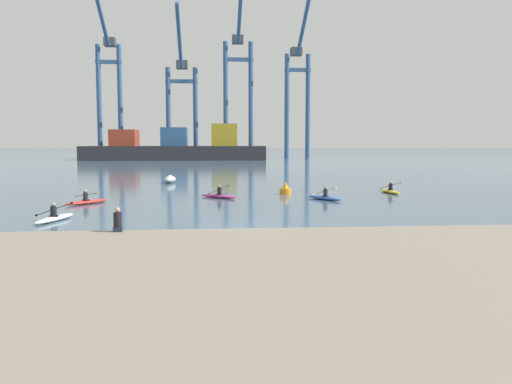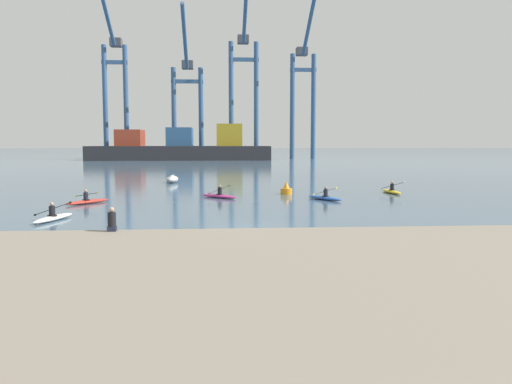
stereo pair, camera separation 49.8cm
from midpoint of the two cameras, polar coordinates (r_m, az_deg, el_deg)
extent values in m
plane|color=#425B70|center=(23.41, -0.60, -4.26)|extent=(800.00, 800.00, 0.00)
cube|color=#28282D|center=(123.48, -8.28, 4.29)|extent=(42.25, 11.46, 3.29)
cube|color=#993823|center=(124.84, -13.66, 5.83)|extent=(5.92, 8.03, 3.78)
cube|color=#2D5684|center=(123.47, -8.31, 6.05)|extent=(5.92, 8.03, 4.29)
cube|color=#B29323|center=(123.18, -2.88, 6.31)|extent=(5.92, 8.03, 5.16)
cylinder|color=#335684|center=(134.26, -16.25, 9.49)|extent=(1.20, 1.20, 27.97)
cylinder|color=#335684|center=(133.31, -14.09, 9.58)|extent=(1.20, 1.20, 27.97)
cube|color=#335684|center=(134.85, -15.28, 13.69)|extent=(6.27, 0.90, 0.90)
cylinder|color=#335684|center=(130.63, -15.89, 17.60)|extent=(0.90, 12.31, 8.73)
cube|color=#47474C|center=(138.13, -15.12, 15.67)|extent=(2.80, 2.80, 2.00)
cylinder|color=#335684|center=(131.36, -8.96, 8.57)|extent=(1.20, 1.20, 22.64)
cylinder|color=#335684|center=(130.98, -5.99, 8.62)|extent=(1.20, 1.20, 22.64)
cube|color=#335684|center=(131.81, -7.52, 12.04)|extent=(7.92, 0.90, 0.90)
cylinder|color=#335684|center=(125.97, -7.78, 16.60)|extent=(0.90, 15.30, 12.39)
cube|color=#47474C|center=(134.86, -7.48, 13.77)|extent=(2.80, 2.80, 2.00)
cylinder|color=#335684|center=(131.26, -2.66, 10.05)|extent=(1.20, 1.20, 29.13)
cylinder|color=#335684|center=(131.58, 0.14, 10.05)|extent=(1.20, 1.20, 29.13)
cube|color=#335684|center=(132.59, -1.27, 14.45)|extent=(7.52, 0.90, 0.90)
cylinder|color=#335684|center=(127.28, -1.11, 18.87)|extent=(0.90, 14.83, 9.64)
cube|color=#47474C|center=(135.99, -1.33, 16.52)|extent=(2.80, 2.80, 2.00)
cylinder|color=#335684|center=(133.62, 4.15, 9.40)|extent=(1.20, 1.20, 26.52)
cylinder|color=#335684|center=(134.51, 6.47, 9.35)|extent=(1.20, 1.20, 26.52)
cube|color=#335684|center=(135.00, 5.35, 13.31)|extent=(6.64, 0.90, 0.90)
cylinder|color=#335684|center=(129.03, 5.98, 17.78)|extent=(0.90, 16.10, 10.97)
cube|color=#47474C|center=(138.21, 5.19, 15.22)|extent=(2.80, 2.80, 2.00)
ellipsoid|color=beige|center=(52.12, -8.98, 1.40)|extent=(1.35, 2.69, 0.70)
cube|color=beige|center=(52.09, -8.98, 1.82)|extent=(0.25, 1.95, 0.06)
cylinder|color=orange|center=(39.97, 3.73, 0.08)|extent=(0.90, 0.90, 0.45)
cone|color=orange|center=(39.93, 3.73, 0.79)|extent=(0.49, 0.49, 0.55)
ellipsoid|color=#2856B2|center=(36.23, 8.00, -0.67)|extent=(2.19, 3.26, 0.26)
torus|color=black|center=(36.15, 8.11, -0.46)|extent=(0.67, 0.67, 0.05)
cylinder|color=#23232D|center=(36.12, 8.11, -0.08)|extent=(0.30, 0.30, 0.50)
sphere|color=tan|center=(36.09, 8.12, 0.47)|extent=(0.19, 0.19, 0.19)
cylinder|color=black|center=(36.15, 8.06, 0.08)|extent=(1.83, 1.05, 0.38)
ellipsoid|color=yellow|center=(35.49, 6.81, -0.28)|extent=(0.19, 0.13, 0.14)
ellipsoid|color=yellow|center=(36.83, 9.27, 0.43)|extent=(0.19, 0.13, 0.14)
ellipsoid|color=yellow|center=(42.09, 15.10, 0.04)|extent=(0.85, 3.44, 0.26)
torus|color=black|center=(41.99, 15.15, 0.22)|extent=(0.53, 0.53, 0.05)
cylinder|color=black|center=(41.97, 15.16, 0.55)|extent=(0.30, 0.30, 0.50)
sphere|color=tan|center=(41.94, 15.17, 1.02)|extent=(0.19, 0.19, 0.19)
cylinder|color=black|center=(42.01, 15.14, 0.69)|extent=(2.04, 0.19, 0.55)
ellipsoid|color=silver|center=(41.63, 13.85, 0.32)|extent=(0.20, 0.05, 0.15)
ellipsoid|color=silver|center=(42.40, 16.41, 1.05)|extent=(0.20, 0.05, 0.15)
ellipsoid|color=red|center=(35.27, -17.79, -1.04)|extent=(2.54, 3.07, 0.26)
torus|color=black|center=(35.19, -17.92, -0.83)|extent=(0.69, 0.69, 0.05)
cylinder|color=#23232D|center=(35.17, -17.93, -0.44)|extent=(0.30, 0.30, 0.50)
sphere|color=tan|center=(35.14, -17.95, 0.13)|extent=(0.19, 0.19, 0.19)
cylinder|color=black|center=(35.19, -17.87, -0.27)|extent=(1.67, 1.29, 0.36)
ellipsoid|color=yellow|center=(36.02, -18.90, -0.44)|extent=(0.18, 0.15, 0.14)
ellipsoid|color=yellow|center=(34.38, -16.79, -0.09)|extent=(0.18, 0.15, 0.14)
ellipsoid|color=#C13384|center=(37.25, -3.75, -0.46)|extent=(2.86, 2.79, 0.26)
torus|color=black|center=(37.17, -3.64, -0.25)|extent=(0.69, 0.69, 0.05)
cylinder|color=black|center=(37.15, -3.64, 0.11)|extent=(0.30, 0.30, 0.50)
sphere|color=tan|center=(37.12, -3.65, 0.65)|extent=(0.19, 0.19, 0.19)
cylinder|color=black|center=(37.17, -3.70, 0.27)|extent=(1.46, 1.51, 0.47)
ellipsoid|color=black|center=(36.46, -4.81, -0.18)|extent=(0.17, 0.17, 0.14)
ellipsoid|color=black|center=(37.90, -2.63, 0.70)|extent=(0.17, 0.17, 0.14)
ellipsoid|color=silver|center=(28.20, -21.04, -2.70)|extent=(1.45, 3.44, 0.26)
torus|color=black|center=(28.09, -21.16, -2.45)|extent=(0.60, 0.60, 0.05)
cylinder|color=black|center=(28.06, -21.17, -1.96)|extent=(0.30, 0.30, 0.50)
sphere|color=tan|center=(28.02, -21.20, -1.25)|extent=(0.19, 0.19, 0.19)
cylinder|color=black|center=(28.09, -21.13, -1.75)|extent=(1.94, 0.55, 0.71)
ellipsoid|color=black|center=(28.67, -22.79, -2.35)|extent=(0.21, 0.09, 0.16)
ellipsoid|color=black|center=(27.54, -19.39, -1.12)|extent=(0.21, 0.09, 0.16)
cube|color=gray|center=(10.11, 4.37, -15.33)|extent=(80.00, 20.00, 0.71)
cube|color=#23283D|center=(19.66, -14.94, -3.95)|extent=(0.32, 0.28, 0.18)
cylinder|color=black|center=(19.61, -14.97, -2.94)|extent=(0.30, 0.30, 0.52)
sphere|color=tan|center=(19.56, -14.99, -1.90)|extent=(0.19, 0.19, 0.19)
camera|label=1|loc=(0.25, -89.60, 0.04)|focal=36.14mm
camera|label=2|loc=(0.25, 90.40, -0.04)|focal=36.14mm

